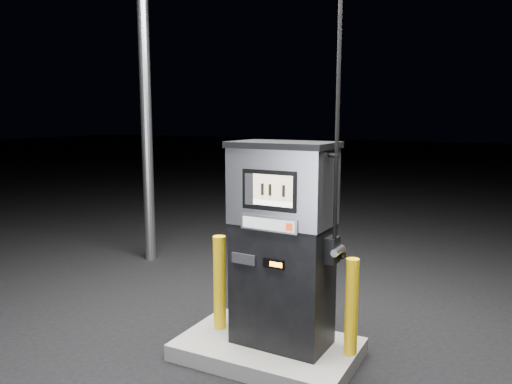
% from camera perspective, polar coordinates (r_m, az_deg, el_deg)
% --- Properties ---
extents(ground, '(80.00, 80.00, 0.00)m').
position_cam_1_polar(ground, '(4.85, 1.34, -18.31)').
color(ground, black).
rests_on(ground, ground).
extents(pump_island, '(1.60, 1.00, 0.15)m').
position_cam_1_polar(pump_island, '(4.81, 1.34, -17.52)').
color(pump_island, slate).
rests_on(pump_island, ground).
extents(fuel_dispenser, '(1.01, 0.57, 3.80)m').
position_cam_1_polar(fuel_dispenser, '(4.44, 3.08, -5.79)').
color(fuel_dispenser, black).
rests_on(fuel_dispenser, pump_island).
extents(bollard_left, '(0.14, 0.14, 0.92)m').
position_cam_1_polar(bollard_left, '(4.90, -4.18, -10.27)').
color(bollard_left, yellow).
rests_on(bollard_left, pump_island).
extents(bollard_right, '(0.14, 0.14, 0.85)m').
position_cam_1_polar(bollard_right, '(4.47, 10.85, -12.76)').
color(bollard_right, yellow).
rests_on(bollard_right, pump_island).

